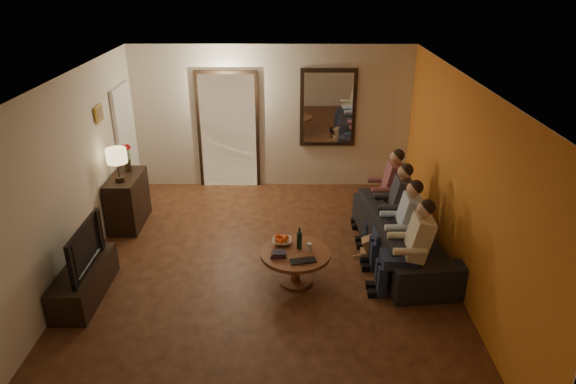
{
  "coord_description": "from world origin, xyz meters",
  "views": [
    {
      "loc": [
        0.33,
        -5.98,
        3.87
      ],
      "look_at": [
        0.3,
        0.3,
        1.05
      ],
      "focal_mm": 32.0,
      "sensor_mm": 36.0,
      "label": 1
    }
  ],
  "objects_px": {
    "tv_stand": "(84,282)",
    "person_c": "(394,209)",
    "tv": "(78,247)",
    "bowl": "(282,241)",
    "person_a": "(412,252)",
    "person_d": "(387,192)",
    "sofa": "(404,234)",
    "coffee_table": "(295,267)",
    "table_lamp": "(118,165)",
    "person_b": "(403,229)",
    "dog": "(379,242)",
    "laptop": "(304,263)",
    "dresser": "(128,200)",
    "wine_bottle": "(299,238)"
  },
  "relations": [
    {
      "from": "table_lamp",
      "to": "person_b",
      "type": "distance_m",
      "value": 4.25
    },
    {
      "from": "person_a",
      "to": "tv",
      "type": "bearing_deg",
      "value": -178.61
    },
    {
      "from": "person_a",
      "to": "person_b",
      "type": "relative_size",
      "value": 1.0
    },
    {
      "from": "tv_stand",
      "to": "laptop",
      "type": "bearing_deg",
      "value": 1.1
    },
    {
      "from": "tv",
      "to": "bowl",
      "type": "bearing_deg",
      "value": -77.39
    },
    {
      "from": "dog",
      "to": "coffee_table",
      "type": "xyz_separation_m",
      "value": [
        -1.18,
        -0.55,
        -0.06
      ]
    },
    {
      "from": "table_lamp",
      "to": "tv",
      "type": "distance_m",
      "value": 1.79
    },
    {
      "from": "bowl",
      "to": "laptop",
      "type": "height_order",
      "value": "bowl"
    },
    {
      "from": "table_lamp",
      "to": "person_d",
      "type": "xyz_separation_m",
      "value": [
        4.09,
        0.15,
        -0.5
      ]
    },
    {
      "from": "tv",
      "to": "sofa",
      "type": "height_order",
      "value": "tv"
    },
    {
      "from": "tv_stand",
      "to": "coffee_table",
      "type": "height_order",
      "value": "coffee_table"
    },
    {
      "from": "tv_stand",
      "to": "laptop",
      "type": "xyz_separation_m",
      "value": [
        2.75,
        0.05,
        0.25
      ]
    },
    {
      "from": "person_b",
      "to": "bowl",
      "type": "height_order",
      "value": "person_b"
    },
    {
      "from": "laptop",
      "to": "person_c",
      "type": "bearing_deg",
      "value": 30.91
    },
    {
      "from": "wine_bottle",
      "to": "bowl",
      "type": "bearing_deg",
      "value": 152.45
    },
    {
      "from": "person_a",
      "to": "person_d",
      "type": "bearing_deg",
      "value": 90.0
    },
    {
      "from": "table_lamp",
      "to": "person_d",
      "type": "relative_size",
      "value": 0.45
    },
    {
      "from": "dresser",
      "to": "wine_bottle",
      "type": "distance_m",
      "value": 3.11
    },
    {
      "from": "tv_stand",
      "to": "dog",
      "type": "relative_size",
      "value": 2.26
    },
    {
      "from": "dog",
      "to": "coffee_table",
      "type": "relative_size",
      "value": 0.62
    },
    {
      "from": "dresser",
      "to": "wine_bottle",
      "type": "relative_size",
      "value": 3.01
    },
    {
      "from": "wine_bottle",
      "to": "tv",
      "type": "bearing_deg",
      "value": -170.89
    },
    {
      "from": "laptop",
      "to": "dog",
      "type": "bearing_deg",
      "value": 25.66
    },
    {
      "from": "tv",
      "to": "person_b",
      "type": "distance_m",
      "value": 4.15
    },
    {
      "from": "dresser",
      "to": "dog",
      "type": "relative_size",
      "value": 1.67
    },
    {
      "from": "table_lamp",
      "to": "person_a",
      "type": "distance_m",
      "value": 4.44
    },
    {
      "from": "bowl",
      "to": "person_d",
      "type": "bearing_deg",
      "value": 39.71
    },
    {
      "from": "tv_stand",
      "to": "person_c",
      "type": "xyz_separation_m",
      "value": [
        4.09,
        1.3,
        0.39
      ]
    },
    {
      "from": "sofa",
      "to": "person_c",
      "type": "distance_m",
      "value": 0.4
    },
    {
      "from": "person_b",
      "to": "table_lamp",
      "type": "bearing_deg",
      "value": 165.63
    },
    {
      "from": "dog",
      "to": "bowl",
      "type": "distance_m",
      "value": 1.41
    },
    {
      "from": "tv_stand",
      "to": "tv",
      "type": "bearing_deg",
      "value": 0.0
    },
    {
      "from": "tv",
      "to": "coffee_table",
      "type": "relative_size",
      "value": 1.11
    },
    {
      "from": "person_c",
      "to": "person_d",
      "type": "xyz_separation_m",
      "value": [
        0.0,
        0.6,
        0.0
      ]
    },
    {
      "from": "person_d",
      "to": "person_b",
      "type": "bearing_deg",
      "value": -90.0
    },
    {
      "from": "person_a",
      "to": "person_d",
      "type": "xyz_separation_m",
      "value": [
        0.0,
        1.8,
        0.0
      ]
    },
    {
      "from": "table_lamp",
      "to": "tv_stand",
      "type": "distance_m",
      "value": 1.96
    },
    {
      "from": "table_lamp",
      "to": "dog",
      "type": "height_order",
      "value": "table_lamp"
    },
    {
      "from": "person_a",
      "to": "dresser",
      "type": "bearing_deg",
      "value": 155.46
    },
    {
      "from": "sofa",
      "to": "bowl",
      "type": "relative_size",
      "value": 9.19
    },
    {
      "from": "tv",
      "to": "laptop",
      "type": "relative_size",
      "value": 3.07
    },
    {
      "from": "dresser",
      "to": "dog",
      "type": "distance_m",
      "value": 3.98
    },
    {
      "from": "dog",
      "to": "bowl",
      "type": "xyz_separation_m",
      "value": [
        -1.36,
        -0.33,
        0.2
      ]
    },
    {
      "from": "dresser",
      "to": "person_b",
      "type": "relative_size",
      "value": 0.78
    },
    {
      "from": "sofa",
      "to": "coffee_table",
      "type": "bearing_deg",
      "value": 106.84
    },
    {
      "from": "table_lamp",
      "to": "person_b",
      "type": "xyz_separation_m",
      "value": [
        4.09,
        -1.05,
        -0.5
      ]
    },
    {
      "from": "tv_stand",
      "to": "bowl",
      "type": "xyz_separation_m",
      "value": [
        2.47,
        0.55,
        0.27
      ]
    },
    {
      "from": "person_c",
      "to": "coffee_table",
      "type": "distance_m",
      "value": 1.78
    },
    {
      "from": "table_lamp",
      "to": "person_a",
      "type": "bearing_deg",
      "value": -21.94
    },
    {
      "from": "wine_bottle",
      "to": "sofa",
      "type": "bearing_deg",
      "value": 20.8
    }
  ]
}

